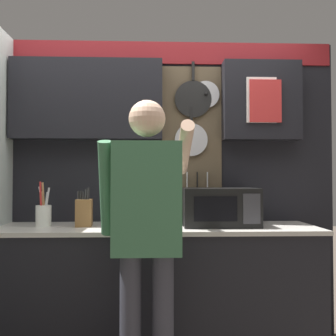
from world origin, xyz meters
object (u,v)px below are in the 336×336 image
at_px(microwave, 219,207).
at_px(utensil_crock, 44,214).
at_px(knife_block, 84,212).
at_px(person, 147,221).

distance_m(microwave, utensil_crock, 1.26).
bearing_deg(microwave, knife_block, 179.96).
bearing_deg(person, microwave, 48.70).
relative_size(knife_block, utensil_crock, 0.87).
xyz_separation_m(utensil_crock, person, (0.74, -0.58, 0.01)).
relative_size(microwave, knife_block, 1.92).
xyz_separation_m(knife_block, utensil_crock, (-0.29, 0.00, -0.01)).
height_order(knife_block, utensil_crock, utensil_crock).
distance_m(utensil_crock, person, 0.95).
bearing_deg(person, utensil_crock, 141.83).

